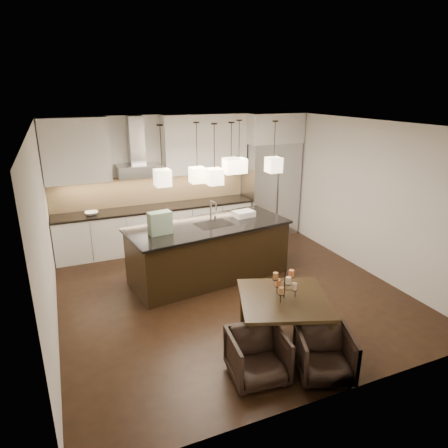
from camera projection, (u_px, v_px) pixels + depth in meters
name	position (u px, v px, depth m)	size (l,w,h in m)	color
floor	(228.00, 291.00, 6.90)	(5.50, 5.50, 0.02)	black
ceiling	(229.00, 124.00, 6.00)	(5.50, 5.50, 0.02)	white
wall_back	(179.00, 179.00, 8.86)	(5.50, 0.02, 2.80)	silver
wall_front	(337.00, 287.00, 4.04)	(5.50, 0.02, 2.80)	silver
wall_left	(43.00, 236.00, 5.44)	(0.02, 5.50, 2.80)	silver
wall_right	(364.00, 196.00, 7.46)	(0.02, 5.50, 2.80)	silver
refrigerator	(270.00, 189.00, 9.40)	(1.20, 0.72, 2.15)	#B7B7BA
fridge_panel	(272.00, 128.00, 8.95)	(1.26, 0.72, 0.65)	silver
lower_cabinets	(158.00, 228.00, 8.65)	(4.21, 0.62, 0.88)	silver
countertop	(156.00, 208.00, 8.50)	(4.21, 0.66, 0.04)	black
backsplash	(152.00, 189.00, 8.66)	(4.21, 0.02, 0.63)	tan
upper_cab_left	(76.00, 151.00, 7.67)	(1.25, 0.35, 1.25)	silver
upper_cab_right	(205.00, 144.00, 8.65)	(1.86, 0.35, 1.25)	silver
hood_canopy	(139.00, 170.00, 8.17)	(0.90, 0.52, 0.24)	#B7B7BA
hood_chimney	(136.00, 140.00, 8.07)	(0.30, 0.28, 0.96)	#B7B7BA
fruit_bowl	(91.00, 213.00, 7.95)	(0.26, 0.26, 0.06)	silver
island_body	(209.00, 252.00, 7.25)	(2.77, 1.11, 0.98)	black
island_top	(208.00, 226.00, 7.08)	(2.86, 1.20, 0.04)	black
faucet	(211.00, 211.00, 7.15)	(0.11, 0.27, 0.42)	silver
tote_bag	(160.00, 223.00, 6.58)	(0.38, 0.20, 0.38)	#164722
food_container	(244.00, 214.00, 7.50)	(0.38, 0.27, 0.11)	silver
dining_table	(283.00, 320.00, 5.38)	(1.15, 1.15, 0.69)	black
candelabra	(285.00, 284.00, 5.21)	(0.33, 0.33, 0.40)	black
candle_a	(294.00, 286.00, 5.22)	(0.07, 0.07, 0.09)	#D5B38C
candle_b	(278.00, 283.00, 5.32)	(0.07, 0.07, 0.09)	#E07240
candle_c	(281.00, 291.00, 5.11)	(0.07, 0.07, 0.09)	#A0683B
candle_d	(291.00, 273.00, 5.25)	(0.07, 0.07, 0.09)	#E07240
candle_e	(276.00, 276.00, 5.18)	(0.07, 0.07, 0.09)	#A0683B
candle_f	(288.00, 281.00, 5.06)	(0.07, 0.07, 0.09)	#D5B38C
armchair_left	(257.00, 356.00, 4.72)	(0.65, 0.67, 0.61)	black
armchair_right	(324.00, 354.00, 4.76)	(0.64, 0.66, 0.60)	black
pendant_a	(163.00, 178.00, 6.23)	(0.24, 0.24, 0.26)	#FDE7B8
pendant_b	(197.00, 175.00, 6.72)	(0.24, 0.24, 0.26)	#FDE7B8
pendant_c	(231.00, 166.00, 6.67)	(0.24, 0.24, 0.26)	#FDE7B8
pendant_d	(239.00, 166.00, 7.14)	(0.24, 0.24, 0.26)	#FDE7B8
pendant_e	(274.00, 165.00, 6.94)	(0.24, 0.24, 0.26)	#FDE7B8
pendant_f	(214.00, 177.00, 6.47)	(0.24, 0.24, 0.26)	#FDE7B8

